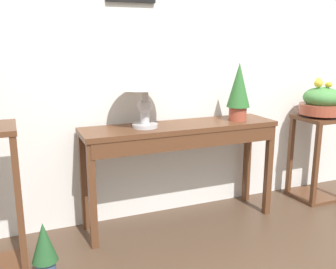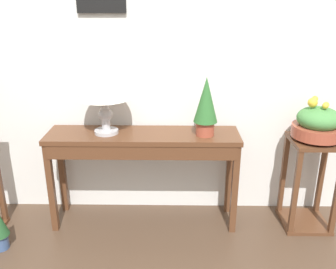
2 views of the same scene
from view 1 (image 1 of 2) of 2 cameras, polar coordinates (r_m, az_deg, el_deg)
The scene contains 7 objects.
back_wall_with_art at distance 2.85m, azimuth 0.88°, elevation 16.04°, with size 9.00×0.13×2.80m.
console_table at distance 2.64m, azimuth 2.10°, elevation -0.80°, with size 1.39×0.34×0.73m.
table_lamp at distance 2.49m, azimuth -3.58°, elevation 8.90°, with size 0.37×0.37×0.47m.
potted_plant_on_console at distance 2.79m, azimuth 10.55°, elevation 6.66°, with size 0.17×0.17×0.42m.
pedestal_stand_right at distance 3.39m, azimuth 21.39°, elevation -3.27°, with size 0.34×0.34×0.70m.
planter_bowl_wide_right at distance 3.29m, azimuth 22.08°, elevation 4.54°, with size 0.35×0.35×0.31m.
potted_plant_floor at distance 2.26m, azimuth -18.05°, elevation -15.95°, with size 0.14×0.14×0.34m.
Camera 1 is at (-1.13, -1.05, 1.27)m, focal length 40.64 mm.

